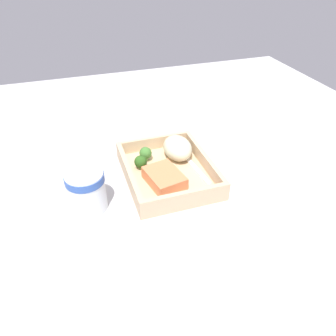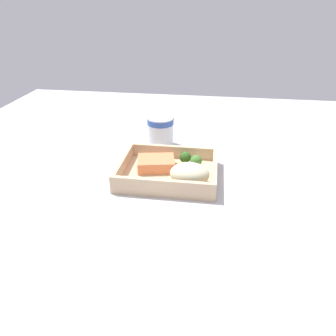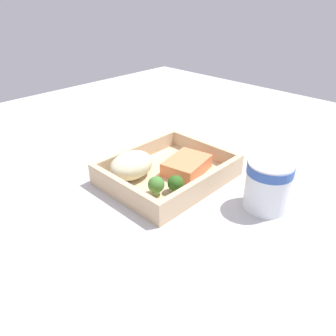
{
  "view_description": "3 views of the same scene",
  "coord_description": "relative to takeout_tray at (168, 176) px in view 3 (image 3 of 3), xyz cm",
  "views": [
    {
      "loc": [
        -62.82,
        20.61,
        49.97
      ],
      "look_at": [
        0.0,
        0.0,
        2.7
      ],
      "focal_mm": 35.0,
      "sensor_mm": 36.0,
      "label": 1
    },
    {
      "loc": [
        11.06,
        -76.22,
        44.21
      ],
      "look_at": [
        0.0,
        0.0,
        2.7
      ],
      "focal_mm": 35.0,
      "sensor_mm": 36.0,
      "label": 2
    },
    {
      "loc": [
        43.94,
        42.46,
        36.92
      ],
      "look_at": [
        0.0,
        0.0,
        2.7
      ],
      "focal_mm": 35.0,
      "sensor_mm": 36.0,
      "label": 3
    }
  ],
  "objects": [
    {
      "name": "fork",
      "position": [
        1.4,
        -7.01,
        0.82
      ],
      "size": [
        15.89,
        3.32,
        0.44
      ],
      "color": "white",
      "rests_on": "takeout_tray"
    },
    {
      "name": "broccoli_floret_2",
      "position": [
        4.04,
        5.98,
        2.57
      ],
      "size": [
        3.21,
        3.21,
        3.65
      ],
      "color": "#7BA14F",
      "rests_on": "takeout_tray"
    },
    {
      "name": "takeout_tray",
      "position": [
        0.0,
        0.0,
        0.0
      ],
      "size": [
        25.92,
        20.91,
        1.2
      ],
      "primitive_type": "cube",
      "color": "tan",
      "rests_on": "ground_plane"
    },
    {
      "name": "paper_cup",
      "position": [
        -5.35,
        20.29,
        4.72
      ],
      "size": [
        8.38,
        8.38,
        9.52
      ],
      "color": "silver",
      "rests_on": "ground_plane"
    },
    {
      "name": "broccoli_floret_1",
      "position": [
        7.21,
        3.81,
        2.75
      ],
      "size": [
        3.25,
        3.25,
        3.86
      ],
      "color": "#7DA85F",
      "rests_on": "takeout_tray"
    },
    {
      "name": "ground_plane",
      "position": [
        0.0,
        0.0,
        -1.6
      ],
      "size": [
        160.0,
        160.0,
        2.0
      ],
      "primitive_type": "cube",
      "color": "#B5B4B6"
    },
    {
      "name": "mashed_potatoes",
      "position": [
        6.16,
        -4.69,
        3.4
      ],
      "size": [
        9.98,
        7.31,
        5.59
      ],
      "primitive_type": "ellipsoid",
      "color": "beige",
      "rests_on": "takeout_tray"
    },
    {
      "name": "receipt_slip",
      "position": [
        -0.73,
        -20.31,
        -0.48
      ],
      "size": [
        12.46,
        14.76,
        0.24
      ],
      "primitive_type": "cube",
      "rotation": [
        0.0,
        0.0,
        0.34
      ],
      "color": "white",
      "rests_on": "ground_plane"
    },
    {
      "name": "tray_rim",
      "position": [
        0.0,
        0.0,
        2.37
      ],
      "size": [
        25.92,
        20.91,
        3.54
      ],
      "color": "tan",
      "rests_on": "takeout_tray"
    },
    {
      "name": "salmon_fillet",
      "position": [
        -3.64,
        2.13,
        2.11
      ],
      "size": [
        11.17,
        9.17,
        3.02
      ],
      "primitive_type": "cube",
      "rotation": [
        0.0,
        0.0,
        0.19
      ],
      "color": "#E8804F",
      "rests_on": "takeout_tray"
    }
  ]
}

